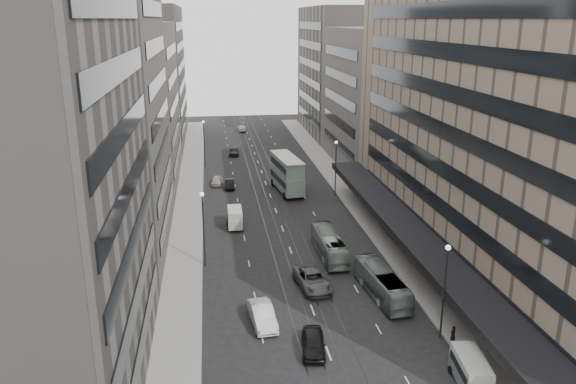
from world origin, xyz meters
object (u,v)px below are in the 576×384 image
bus_far (329,245)px  double_decker (287,173)px  bus_near (382,283)px  vw_microbus (471,370)px  pedestrian (453,335)px  sedan_0 (313,343)px  panel_van (235,217)px  sedan_2 (312,280)px  sedan_1 (263,315)px

bus_far → double_decker: size_ratio=0.95×
bus_near → vw_microbus: size_ratio=2.09×
bus_near → pedestrian: size_ratio=6.05×
sedan_0 → pedestrian: 11.39m
bus_far → vw_microbus: 24.78m
bus_near → panel_van: bearing=-63.4°
bus_far → sedan_0: 19.01m
double_decker → pedestrian: size_ratio=6.50×
panel_van → sedan_0: (4.75, -28.82, -0.60)m
double_decker → sedan_2: size_ratio=1.72×
panel_van → sedan_2: size_ratio=0.66×
double_decker → sedan_2: 32.33m
vw_microbus → panel_van: (-15.12, 34.77, 0.05)m
pedestrian → sedan_1: bearing=-41.3°
sedan_0 → sedan_2: sedan_2 is taller
sedan_0 → vw_microbus: bearing=-22.0°
vw_microbus → panel_van: bearing=120.4°
bus_near → pedestrian: bus_near is taller
bus_near → vw_microbus: bus_near is taller
bus_near → sedan_1: bus_near is taller
bus_far → sedan_1: (-8.78, -13.50, -0.51)m
double_decker → sedan_2: (-1.93, -32.20, -2.14)m
sedan_2 → double_decker: bearing=79.4°
sedan_1 → pedestrian: bearing=-26.0°
sedan_0 → sedan_2: 11.19m
panel_van → pedestrian: panel_van is taller
sedan_2 → pedestrian: 15.01m
panel_van → sedan_1: panel_van is taller
bus_near → panel_van: bus_near is taller
double_decker → panel_van: bearing=-128.6°
double_decker → pedestrian: bearing=-87.9°
sedan_2 → bus_near: bearing=-30.9°
vw_microbus → sedan_2: (-8.40, 16.97, -0.50)m
bus_far → sedan_2: size_ratio=1.63×
sedan_2 → pedestrian: size_ratio=3.77×
sedan_1 → pedestrian: pedestrian is taller
sedan_2 → panel_van: bearing=103.5°
vw_microbus → sedan_1: size_ratio=0.89×
vw_microbus → pedestrian: size_ratio=2.90×
sedan_2 → sedan_0: bearing=-107.3°
bus_near → vw_microbus: bearing=93.2°
sedan_0 → sedan_1: size_ratio=0.87×
bus_far → sedan_0: size_ratio=2.15×
sedan_1 → vw_microbus: bearing=-43.5°
bus_near → sedan_2: bus_near is taller
vw_microbus → pedestrian: (1.00, 5.27, -0.38)m
bus_far → pedestrian: bearing=107.3°
pedestrian → vw_microbus: bearing=58.0°
bus_far → sedan_2: 7.96m
panel_van → pedestrian: bearing=-61.1°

